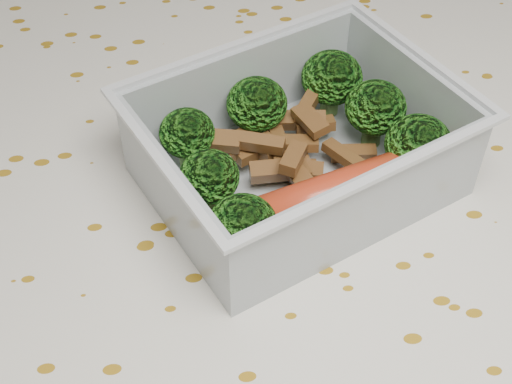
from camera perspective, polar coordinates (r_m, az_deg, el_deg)
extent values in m
cube|color=brown|center=(0.44, -1.06, -5.49)|extent=(1.40, 0.90, 0.04)
cube|color=silver|center=(0.42, -1.10, -3.53)|extent=(1.46, 0.96, 0.01)
cube|color=silver|center=(0.44, 3.27, 1.05)|extent=(0.21, 0.19, 0.00)
cube|color=silver|center=(0.46, -1.04, 8.45)|extent=(0.16, 0.08, 0.06)
cube|color=silver|center=(0.39, 8.72, -1.47)|extent=(0.16, 0.08, 0.06)
cube|color=silver|center=(0.46, 12.06, 7.53)|extent=(0.06, 0.11, 0.06)
cube|color=silver|center=(0.39, -6.71, -0.42)|extent=(0.06, 0.11, 0.06)
cube|color=silver|center=(0.45, -1.40, 11.76)|extent=(0.17, 0.08, 0.00)
cube|color=silver|center=(0.36, 9.67, 1.23)|extent=(0.17, 0.08, 0.00)
cube|color=silver|center=(0.45, 13.08, 10.65)|extent=(0.06, 0.12, 0.00)
cube|color=silver|center=(0.37, -7.72, 2.47)|extent=(0.06, 0.12, 0.00)
cylinder|color=#608C3F|center=(0.44, -5.35, 2.66)|extent=(0.02, 0.02, 0.02)
ellipsoid|color=#398E1E|center=(0.43, -5.55, 4.72)|extent=(0.03, 0.03, 0.03)
cylinder|color=#608C3F|center=(0.46, 0.07, 5.01)|extent=(0.02, 0.02, 0.02)
ellipsoid|color=#398E1E|center=(0.45, 0.07, 7.06)|extent=(0.04, 0.04, 0.03)
cylinder|color=#608C3F|center=(0.48, 5.90, 7.09)|extent=(0.02, 0.02, 0.01)
ellipsoid|color=#398E1E|center=(0.47, 6.09, 9.10)|extent=(0.04, 0.04, 0.03)
cylinder|color=#608C3F|center=(0.41, -3.62, -0.85)|extent=(0.02, 0.02, 0.02)
ellipsoid|color=#398E1E|center=(0.40, -3.76, 1.23)|extent=(0.03, 0.03, 0.03)
cylinder|color=#608C3F|center=(0.46, 9.23, 4.67)|extent=(0.02, 0.02, 0.02)
ellipsoid|color=#398E1E|center=(0.45, 9.55, 6.69)|extent=(0.04, 0.04, 0.03)
cylinder|color=#608C3F|center=(0.39, -1.05, -4.77)|extent=(0.02, 0.02, 0.02)
ellipsoid|color=#398E1E|center=(0.37, -1.09, -2.72)|extent=(0.04, 0.04, 0.03)
cylinder|color=#608C3F|center=(0.44, 12.41, 1.70)|extent=(0.02, 0.02, 0.01)
ellipsoid|color=#398E1E|center=(0.43, 12.86, 3.72)|extent=(0.04, 0.04, 0.03)
cube|color=brown|center=(0.44, 4.36, 5.75)|extent=(0.02, 0.03, 0.01)
cube|color=brown|center=(0.45, 4.73, 5.38)|extent=(0.03, 0.01, 0.01)
cube|color=brown|center=(0.45, 4.13, 6.91)|extent=(0.02, 0.03, 0.01)
cube|color=brown|center=(0.42, 3.00, 2.71)|extent=(0.02, 0.02, 0.01)
cube|color=brown|center=(0.46, 3.61, 5.75)|extent=(0.03, 0.02, 0.01)
cube|color=brown|center=(0.42, 3.04, 1.75)|extent=(0.02, 0.03, 0.01)
cube|color=brown|center=(0.42, 1.18, 1.69)|extent=(0.02, 0.01, 0.01)
cube|color=brown|center=(0.44, 3.04, 3.93)|extent=(0.03, 0.01, 0.01)
cube|color=brown|center=(0.44, -0.04, 3.79)|extent=(0.02, 0.03, 0.01)
cube|color=brown|center=(0.44, 2.35, 2.36)|extent=(0.03, 0.01, 0.01)
cube|color=brown|center=(0.44, -0.10, 3.46)|extent=(0.03, 0.02, 0.01)
cube|color=brown|center=(0.44, 3.71, 1.68)|extent=(0.03, 0.02, 0.01)
cube|color=brown|center=(0.45, 1.55, 4.75)|extent=(0.01, 0.03, 0.01)
cube|color=brown|center=(0.44, 3.11, 2.17)|extent=(0.02, 0.03, 0.01)
cube|color=brown|center=(0.44, 3.44, 1.93)|extent=(0.02, 0.01, 0.01)
cube|color=brown|center=(0.45, 7.80, 3.09)|extent=(0.03, 0.01, 0.01)
cube|color=brown|center=(0.43, -2.82, 4.11)|extent=(0.03, 0.02, 0.01)
cube|color=brown|center=(0.42, 0.51, 3.92)|extent=(0.03, 0.02, 0.01)
cube|color=brown|center=(0.44, 7.06, 2.88)|extent=(0.02, 0.03, 0.01)
cube|color=brown|center=(0.46, 3.95, 5.69)|extent=(0.03, 0.02, 0.01)
cube|color=brown|center=(0.44, -0.51, 3.59)|extent=(0.03, 0.02, 0.01)
cylinder|color=#BB3419|center=(0.41, 6.91, 0.10)|extent=(0.14, 0.06, 0.03)
sphere|color=#BB3419|center=(0.44, 14.53, 2.74)|extent=(0.03, 0.03, 0.03)
sphere|color=#BB3419|center=(0.39, -1.74, -2.90)|extent=(0.03, 0.03, 0.03)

